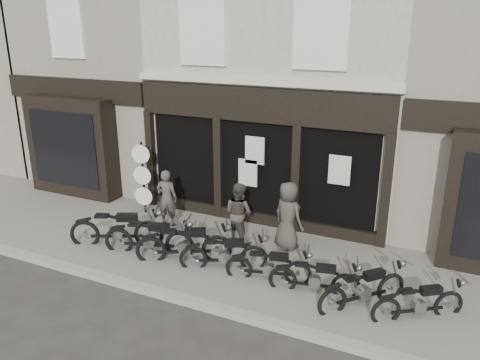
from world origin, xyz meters
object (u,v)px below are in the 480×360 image
at_px(motorcycle_0, 118,232).
at_px(man_left, 167,198).
at_px(motorcycle_3, 225,256).
at_px(man_right, 288,216).
at_px(motorcycle_6, 363,292).
at_px(advert_sign_post, 143,181).
at_px(motorcycle_4, 269,269).
at_px(man_centre, 239,213).
at_px(motorcycle_5, 315,281).
at_px(motorcycle_1, 150,240).
at_px(motorcycle_2, 185,247).
at_px(motorcycle_7, 419,306).

relative_size(motorcycle_0, man_left, 1.38).
relative_size(motorcycle_3, man_right, 1.09).
bearing_deg(motorcycle_0, motorcycle_6, -26.26).
bearing_deg(man_left, motorcycle_3, 138.86).
bearing_deg(advert_sign_post, motorcycle_3, -39.19).
bearing_deg(motorcycle_0, man_right, -3.17).
distance_m(motorcycle_3, motorcycle_4, 1.13).
bearing_deg(man_centre, advert_sign_post, 6.40).
xyz_separation_m(motorcycle_5, advert_sign_post, (-5.83, 2.08, 0.74)).
relative_size(motorcycle_0, motorcycle_3, 1.17).
distance_m(motorcycle_6, man_left, 5.96).
bearing_deg(man_centre, motorcycle_1, 56.60).
distance_m(motorcycle_1, man_left, 1.73).
bearing_deg(man_right, motorcycle_5, 149.54).
bearing_deg(motorcycle_2, motorcycle_1, 154.90).
relative_size(motorcycle_4, man_centre, 1.17).
relative_size(motorcycle_0, motorcycle_1, 1.01).
bearing_deg(motorcycle_6, motorcycle_3, 129.10).
bearing_deg(motorcycle_2, advert_sign_post, 114.76).
height_order(motorcycle_6, man_right, man_right).
bearing_deg(motorcycle_2, motorcycle_3, -24.01).
height_order(motorcycle_2, motorcycle_5, motorcycle_2).
height_order(motorcycle_7, man_left, man_left).
bearing_deg(motorcycle_2, motorcycle_0, 152.37).
bearing_deg(man_left, motorcycle_4, 146.27).
bearing_deg(motorcycle_0, motorcycle_4, -25.17).
bearing_deg(motorcycle_7, motorcycle_2, 143.60).
distance_m(motorcycle_5, motorcycle_6, 1.01).
relative_size(motorcycle_5, man_centre, 1.19).
relative_size(man_right, advert_sign_post, 0.76).
height_order(motorcycle_6, man_left, man_left).
xyz_separation_m(motorcycle_0, motorcycle_5, (5.18, -0.06, -0.09)).
xyz_separation_m(motorcycle_3, motorcycle_5, (2.19, -0.14, -0.02)).
bearing_deg(man_right, motorcycle_2, 62.58).
bearing_deg(man_right, motorcycle_0, 45.75).
xyz_separation_m(motorcycle_6, advert_sign_post, (-6.83, 2.12, 0.71)).
distance_m(motorcycle_1, motorcycle_4, 3.12).
distance_m(motorcycle_1, motorcycle_7, 6.22).
height_order(motorcycle_4, motorcycle_6, motorcycle_6).
relative_size(motorcycle_2, man_left, 1.31).
distance_m(motorcycle_4, man_right, 1.73).
height_order(motorcycle_2, motorcycle_3, motorcycle_2).
distance_m(motorcycle_5, man_right, 2.16).
bearing_deg(motorcycle_4, motorcycle_6, -18.13).
height_order(motorcycle_3, man_right, man_right).
height_order(motorcycle_0, motorcycle_6, motorcycle_0).
bearing_deg(motorcycle_4, motorcycle_5, -18.73).
height_order(man_left, man_centre, man_left).
xyz_separation_m(motorcycle_5, motorcycle_6, (1.00, -0.04, 0.03)).
xyz_separation_m(man_left, man_centre, (2.25, -0.14, -0.00)).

